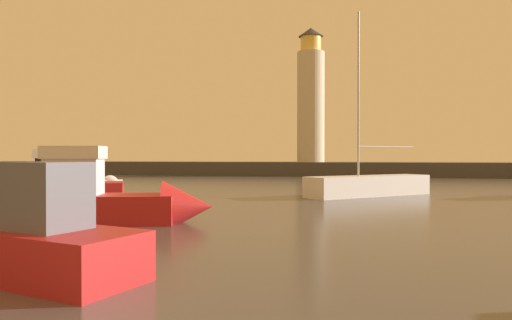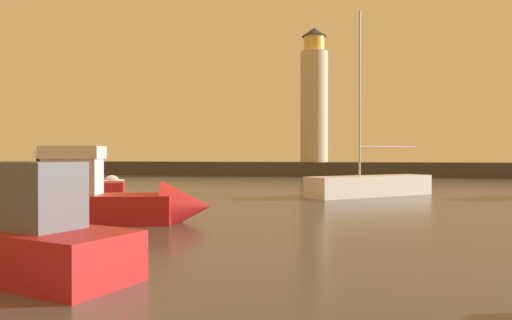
{
  "view_description": "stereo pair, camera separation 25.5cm",
  "coord_description": "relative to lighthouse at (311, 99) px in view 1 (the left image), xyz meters",
  "views": [
    {
      "loc": [
        4.27,
        -2.73,
        2.42
      ],
      "look_at": [
        -0.4,
        19.8,
        2.21
      ],
      "focal_mm": 33.99,
      "sensor_mm": 36.0,
      "label": 1
    },
    {
      "loc": [
        4.52,
        -2.67,
        2.42
      ],
      "look_at": [
        -0.4,
        19.8,
        2.21
      ],
      "focal_mm": 33.99,
      "sensor_mm": 36.0,
      "label": 2
    }
  ],
  "objects": [
    {
      "name": "breakwater",
      "position": [
        1.12,
        0.0,
        -8.48
      ],
      "size": [
        85.27,
        5.23,
        1.64
      ],
      "primitive_type": "cube",
      "color": "#423F3D",
      "rests_on": "ground_plane"
    },
    {
      "name": "ground_plane",
      "position": [
        1.12,
        -27.88,
        -9.3
      ],
      "size": [
        220.0,
        220.0,
        0.0
      ],
      "primitive_type": "plane",
      "color": "#4C4742"
    },
    {
      "name": "motorboat_2",
      "position": [
        -10.84,
        -30.29,
        -8.64
      ],
      "size": [
        5.57,
        3.89,
        2.27
      ],
      "color": "silver",
      "rests_on": "ground_plane"
    },
    {
      "name": "motorboat_5",
      "position": [
        -9.86,
        -37.74,
        -8.44
      ],
      "size": [
        7.97,
        5.26,
        3.14
      ],
      "color": "#B21E1E",
      "rests_on": "ground_plane"
    },
    {
      "name": "motorboat_0",
      "position": [
        -2.85,
        -42.52,
        -8.48
      ],
      "size": [
        6.91,
        3.72,
        3.14
      ],
      "color": "#B21E1E",
      "rests_on": "ground_plane"
    },
    {
      "name": "sailboat_moored",
      "position": [
        6.13,
        -28.59,
        -8.65
      ],
      "size": [
        7.57,
        7.12,
        10.96
      ],
      "color": "white",
      "rests_on": "ground_plane"
    },
    {
      "name": "lighthouse",
      "position": [
        0.0,
        0.0,
        0.0
      ],
      "size": [
        3.29,
        3.29,
        16.16
      ],
      "color": "beige",
      "rests_on": "breakwater"
    }
  ]
}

